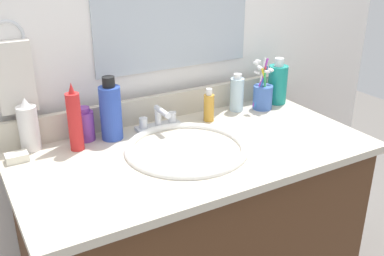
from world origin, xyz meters
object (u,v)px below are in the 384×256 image
(hand_towel, at_px, (15,77))
(bottle_lotion_white, at_px, (29,127))
(faucet, at_px, (159,121))
(bottle_gel_clear, at_px, (237,94))
(bottle_oil_amber, at_px, (209,107))
(soap_bar, at_px, (17,157))
(bottle_spray_red, at_px, (75,121))
(bottle_mouthwash_teal, at_px, (278,84))
(bottle_shampoo_blue, at_px, (111,111))
(cup_blue_plastic, at_px, (263,95))
(bottle_cream_purple, at_px, (84,125))

(hand_towel, relative_size, bottle_lotion_white, 1.30)
(faucet, bearing_deg, bottle_gel_clear, 2.32)
(bottle_oil_amber, relative_size, soap_bar, 1.88)
(soap_bar, bearing_deg, bottle_spray_red, -3.13)
(hand_towel, bearing_deg, faucet, -13.70)
(hand_towel, distance_m, bottle_lotion_white, 0.15)
(bottle_oil_amber, relative_size, bottle_mouthwash_teal, 0.67)
(bottle_shampoo_blue, xyz_separation_m, bottle_gel_clear, (0.50, 0.01, -0.03))
(bottle_spray_red, bearing_deg, soap_bar, 176.87)
(cup_blue_plastic, bearing_deg, soap_bar, 179.47)
(bottle_shampoo_blue, bearing_deg, bottle_lotion_white, 168.66)
(bottle_spray_red, xyz_separation_m, soap_bar, (-0.18, 0.01, -0.08))
(bottle_oil_amber, xyz_separation_m, soap_bar, (-0.66, 0.01, -0.04))
(hand_towel, bearing_deg, soap_bar, -111.28)
(bottle_mouthwash_teal, xyz_separation_m, bottle_gel_clear, (-0.19, 0.01, -0.01))
(bottle_spray_red, bearing_deg, cup_blue_plastic, 0.11)
(bottle_gel_clear, bearing_deg, bottle_oil_amber, -165.89)
(cup_blue_plastic, bearing_deg, bottle_gel_clear, 160.77)
(bottle_oil_amber, relative_size, bottle_gel_clear, 0.84)
(bottle_shampoo_blue, relative_size, bottle_oil_amber, 1.74)
(faucet, relative_size, bottle_shampoo_blue, 0.76)
(bottle_lotion_white, relative_size, bottle_cream_purple, 1.51)
(bottle_oil_amber, distance_m, bottle_gel_clear, 0.15)
(hand_towel, bearing_deg, bottle_cream_purple, -20.76)
(bottle_cream_purple, distance_m, soap_bar, 0.23)
(bottle_spray_red, bearing_deg, bottle_shampoo_blue, 11.05)
(bottle_lotion_white, height_order, bottle_cream_purple, bottle_lotion_white)
(hand_towel, height_order, bottle_shampoo_blue, hand_towel)
(hand_towel, xyz_separation_m, bottle_shampoo_blue, (0.26, -0.10, -0.13))
(faucet, distance_m, bottle_spray_red, 0.30)
(hand_towel, xyz_separation_m, bottle_cream_purple, (0.18, -0.07, -0.17))
(soap_bar, bearing_deg, hand_towel, 68.72)
(bottle_oil_amber, height_order, bottle_gel_clear, bottle_gel_clear)
(cup_blue_plastic, bearing_deg, bottle_lotion_white, 175.10)
(bottle_mouthwash_teal, relative_size, bottle_gel_clear, 1.26)
(hand_towel, bearing_deg, bottle_shampoo_blue, -21.39)
(bottle_shampoo_blue, height_order, bottle_gel_clear, bottle_shampoo_blue)
(faucet, xyz_separation_m, bottle_spray_red, (-0.29, -0.02, 0.07))
(faucet, relative_size, bottle_cream_purple, 1.43)
(bottle_shampoo_blue, distance_m, bottle_mouthwash_teal, 0.69)
(cup_blue_plastic, bearing_deg, bottle_spray_red, -179.89)
(bottle_lotion_white, xyz_separation_m, bottle_oil_amber, (0.60, -0.08, -0.02))
(faucet, xyz_separation_m, bottle_cream_purple, (-0.25, 0.04, 0.02))
(bottle_spray_red, height_order, bottle_lotion_white, bottle_spray_red)
(bottle_lotion_white, relative_size, cup_blue_plastic, 0.84)
(bottle_spray_red, bearing_deg, bottle_gel_clear, 3.20)
(hand_towel, xyz_separation_m, bottle_oil_amber, (0.61, -0.13, -0.17))
(hand_towel, relative_size, bottle_shampoo_blue, 1.05)
(faucet, relative_size, bottle_mouthwash_teal, 0.88)
(bottle_spray_red, relative_size, bottle_oil_amber, 1.80)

